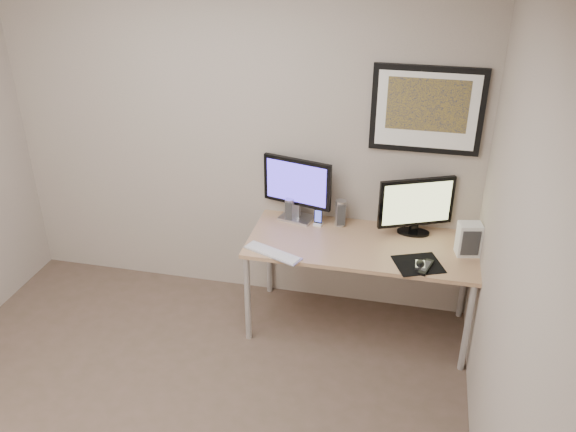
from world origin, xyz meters
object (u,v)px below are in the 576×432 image
Objects in this scene: phone_dock at (318,217)px; framed_art at (427,110)px; fan_unit at (469,239)px; monitor_large at (297,187)px; keyboard at (273,253)px; monitor_tv at (416,205)px; speaker_right at (340,213)px; speaker_left at (289,210)px; desk at (361,251)px.

framed_art is at bearing 17.85° from phone_dock.
fan_unit is at bearing -41.48° from framed_art.
monitor_large reaches higher than fan_unit.
keyboard is 1.33m from fan_unit.
monitor_large is 0.27m from phone_dock.
framed_art is 1.45× the size of monitor_tv.
framed_art is at bearing -5.07° from speaker_right.
speaker_left reaches higher than keyboard.
speaker_left is 0.51m from keyboard.
framed_art is at bearing 43.46° from desk.
speaker_right is at bearing 154.02° from fan_unit.
desk is 0.74m from fan_unit.
framed_art is 1.23m from speaker_left.
phone_dock is at bearing -4.69° from monitor_large.
phone_dock reaches higher than desk.
speaker_right is 0.47× the size of keyboard.
framed_art reaches higher than speaker_left.
monitor_large is (-0.52, 0.25, 0.34)m from desk.
speaker_right is at bearing -1.08° from speaker_left.
monitor_large is at bearing 106.78° from keyboard.
monitor_tv is at bearing -16.98° from speaker_right.
framed_art is at bearing 126.31° from fan_unit.
fan_unit is at bearing -53.28° from monitor_tv.
speaker_left is (-0.05, -0.03, -0.18)m from monitor_large.
monitor_tv is 2.58× the size of speaker_right.
keyboard is at bearing -175.25° from monitor_tv.
desk is 1.07m from framed_art.
framed_art reaches higher than phone_dock.
speaker_left is 0.38m from speaker_right.
monitor_large reaches higher than phone_dock.
monitor_large is 0.19m from speaker_left.
monitor_tv is 0.44m from fan_unit.
framed_art reaches higher than speaker_right.
desk is 0.42m from phone_dock.
phone_dock is (-0.35, 0.19, 0.13)m from desk.
keyboard is (-0.05, -0.54, -0.26)m from monitor_large.
keyboard is (-0.93, -0.61, -0.88)m from framed_art.
speaker_left is at bearing -137.51° from monitor_large.
monitor_large is 3.00× the size of speaker_left.
desk is 9.11× the size of speaker_left.
speaker_left is 0.88× the size of speaker_right.
desk is 0.65m from keyboard.
desk is 0.64m from speaker_left.
framed_art is 1.42× the size of monitor_large.
framed_art reaches higher than monitor_tv.
speaker_left is 0.23m from phone_dock.
speaker_left is 0.76× the size of fan_unit.
speaker_left is at bearing -173.39° from framed_art.
monitor_tv is at bearing 138.27° from fan_unit.
fan_unit is (0.36, -0.32, -0.78)m from framed_art.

